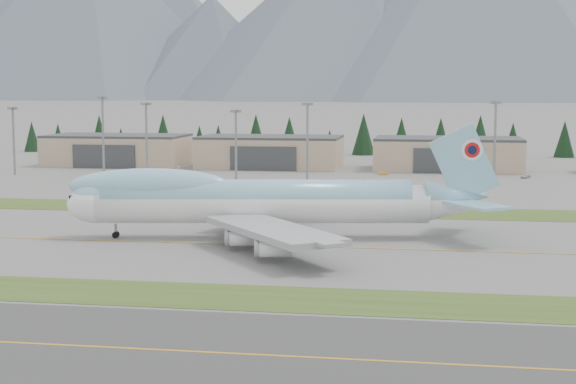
% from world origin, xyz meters
% --- Properties ---
extents(ground, '(7000.00, 7000.00, 0.00)m').
position_xyz_m(ground, '(0.00, 0.00, 0.00)').
color(ground, '#61605E').
rests_on(ground, ground).
extents(grass_strip_near, '(400.00, 14.00, 0.08)m').
position_xyz_m(grass_strip_near, '(0.00, -38.00, 0.00)').
color(grass_strip_near, '#3A4E1C').
rests_on(grass_strip_near, ground).
extents(grass_strip_far, '(400.00, 18.00, 0.08)m').
position_xyz_m(grass_strip_far, '(0.00, 45.00, 0.00)').
color(grass_strip_far, '#3A4E1C').
rests_on(grass_strip_far, ground).
extents(asphalt_taxiway, '(400.00, 32.00, 0.04)m').
position_xyz_m(asphalt_taxiway, '(0.00, -62.00, 0.00)').
color(asphalt_taxiway, '#393939').
rests_on(asphalt_taxiway, ground).
extents(taxiway_line_main, '(400.00, 0.40, 0.02)m').
position_xyz_m(taxiway_line_main, '(0.00, 0.00, 0.00)').
color(taxiway_line_main, orange).
rests_on(taxiway_line_main, ground).
extents(taxiway_line_near, '(400.00, 0.40, 0.02)m').
position_xyz_m(taxiway_line_near, '(0.00, -62.00, 0.00)').
color(taxiway_line_near, orange).
rests_on(taxiway_line_near, ground).
extents(boeing_747_freighter, '(79.08, 67.10, 20.74)m').
position_xyz_m(boeing_747_freighter, '(9.27, 7.36, 6.84)').
color(boeing_747_freighter, white).
rests_on(boeing_747_freighter, ground).
extents(hangar_left, '(48.00, 26.60, 10.80)m').
position_xyz_m(hangar_left, '(-70.00, 149.90, 5.39)').
color(hangar_left, tan).
rests_on(hangar_left, ground).
extents(hangar_center, '(48.00, 26.60, 10.80)m').
position_xyz_m(hangar_center, '(-15.00, 149.90, 5.39)').
color(hangar_center, tan).
rests_on(hangar_center, ground).
extents(hangar_right, '(48.00, 26.60, 10.80)m').
position_xyz_m(hangar_right, '(45.00, 149.90, 5.39)').
color(hangar_right, tan).
rests_on(hangar_right, ground).
extents(floodlight_masts, '(150.42, 9.76, 24.55)m').
position_xyz_m(floodlight_masts, '(-24.52, 109.09, 15.80)').
color(floodlight_masts, gray).
rests_on(floodlight_masts, ground).
extents(service_vehicle_a, '(2.88, 4.31, 1.36)m').
position_xyz_m(service_vehicle_a, '(-43.46, 134.53, 0.00)').
color(service_vehicle_a, silver).
rests_on(service_vehicle_a, ground).
extents(service_vehicle_b, '(3.61, 1.85, 1.13)m').
position_xyz_m(service_vehicle_b, '(24.83, 129.29, 0.00)').
color(service_vehicle_b, gold).
rests_on(service_vehicle_b, ground).
extents(service_vehicle_c, '(3.72, 4.91, 1.32)m').
position_xyz_m(service_vehicle_c, '(67.93, 126.44, 0.00)').
color(service_vehicle_c, '#BBBCC0').
rests_on(service_vehicle_c, ground).
extents(conifer_belt, '(271.50, 15.01, 16.99)m').
position_xyz_m(conifer_belt, '(0.22, 211.81, 7.43)').
color(conifer_belt, black).
rests_on(conifer_belt, ground).
extents(mountain_ridge_front, '(4324.94, 1266.22, 511.79)m').
position_xyz_m(mountain_ridge_front, '(-58.50, 2220.02, 229.18)').
color(mountain_ridge_front, '#4E5B68').
rests_on(mountain_ridge_front, ground).
extents(mountain_ridge_rear, '(4447.97, 1003.87, 501.93)m').
position_xyz_m(mountain_ridge_rear, '(67.44, 2900.00, 242.87)').
color(mountain_ridge_rear, '#4E5B68').
rests_on(mountain_ridge_rear, ground).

